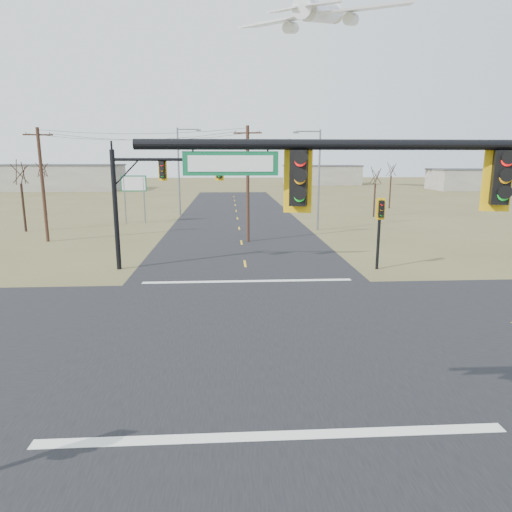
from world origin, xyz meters
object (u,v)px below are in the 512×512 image
at_px(utility_pole_near, 248,183).
at_px(bare_tree_b, 42,168).
at_px(mast_arm_far, 161,184).
at_px(bare_tree_c, 376,175).
at_px(pedestal_signal_ne, 380,218).
at_px(utility_pole_far, 43,183).
at_px(bare_tree_a, 20,172).
at_px(streetlight_b, 288,169).
at_px(streetlight_a, 317,175).
at_px(bare_tree_d, 391,169).
at_px(highway_sign, 134,189).
at_px(streetlight_c, 181,167).

height_order(utility_pole_near, bare_tree_b, utility_pole_near).
distance_m(mast_arm_far, bare_tree_c, 33.78).
relative_size(pedestal_signal_ne, utility_pole_near, 0.48).
relative_size(utility_pole_near, utility_pole_far, 1.01).
bearing_deg(utility_pole_near, bare_tree_c, 45.34).
xyz_separation_m(pedestal_signal_ne, bare_tree_a, (-29.15, 17.37, 2.42)).
xyz_separation_m(utility_pole_near, bare_tree_b, (-24.84, 21.20, 0.86)).
bearing_deg(bare_tree_c, streetlight_b, 127.69).
height_order(utility_pole_far, streetlight_a, streetlight_a).
distance_m(pedestal_signal_ne, bare_tree_c, 28.13).
distance_m(streetlight_b, bare_tree_b, 32.57).
distance_m(pedestal_signal_ne, bare_tree_d, 38.79).
bearing_deg(mast_arm_far, bare_tree_d, 70.21).
relative_size(highway_sign, bare_tree_c, 0.81).
bearing_deg(streetlight_a, bare_tree_d, 57.91).
bearing_deg(pedestal_signal_ne, highway_sign, 137.13).
bearing_deg(streetlight_c, utility_pole_far, -117.73).
bearing_deg(streetlight_b, bare_tree_b, 173.42).
height_order(mast_arm_far, bare_tree_c, mast_arm_far).
height_order(utility_pole_near, streetlight_b, streetlight_b).
relative_size(streetlight_a, bare_tree_a, 1.34).
bearing_deg(bare_tree_c, bare_tree_d, 60.77).
xyz_separation_m(mast_arm_far, streetlight_c, (-1.67, 28.81, 0.60)).
xyz_separation_m(highway_sign, streetlight_b, (18.82, 15.87, 1.74)).
distance_m(utility_pole_near, streetlight_b, 28.97).
xyz_separation_m(mast_arm_far, highway_sign, (-6.05, 21.66, -1.65)).
height_order(mast_arm_far, highway_sign, mast_arm_far).
xyz_separation_m(utility_pole_near, utility_pole_far, (-17.09, 1.13, -0.07)).
relative_size(bare_tree_c, bare_tree_d, 0.93).
relative_size(utility_pole_near, bare_tree_a, 1.32).
relative_size(mast_arm_far, utility_pole_far, 0.98).
height_order(pedestal_signal_ne, bare_tree_a, bare_tree_a).
distance_m(utility_pole_far, streetlight_b, 36.16).
height_order(pedestal_signal_ne, streetlight_b, streetlight_b).
distance_m(bare_tree_a, bare_tree_b, 14.78).
xyz_separation_m(bare_tree_a, bare_tree_b, (-3.51, 14.35, 0.10)).
height_order(mast_arm_far, bare_tree_a, mast_arm_far).
distance_m(streetlight_b, bare_tree_a, 35.41).
xyz_separation_m(utility_pole_near, streetlight_a, (6.98, 6.08, 0.46)).
bearing_deg(utility_pole_far, highway_sign, 64.65).
distance_m(utility_pole_far, highway_sign, 12.34).
relative_size(bare_tree_b, bare_tree_c, 1.15).
bearing_deg(bare_tree_a, streetlight_c, 42.13).
relative_size(mast_arm_far, streetlight_b, 0.95).
bearing_deg(bare_tree_d, utility_pole_far, -147.40).
relative_size(streetlight_b, bare_tree_b, 1.34).
bearing_deg(bare_tree_a, mast_arm_far, -46.31).
bearing_deg(streetlight_b, highway_sign, -158.69).
bearing_deg(utility_pole_far, bare_tree_d, 32.60).
relative_size(bare_tree_a, bare_tree_b, 0.99).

